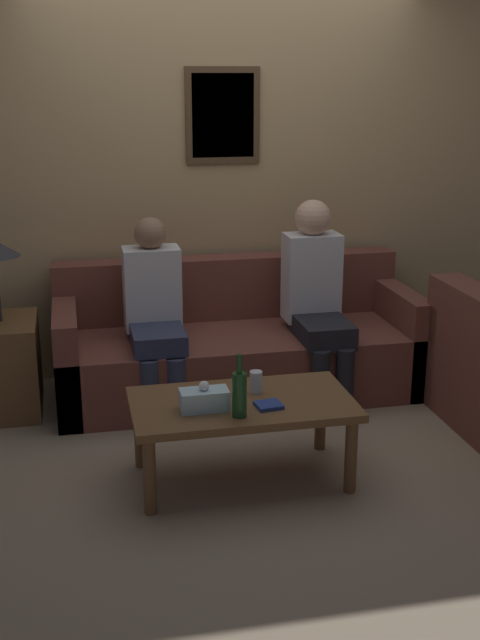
% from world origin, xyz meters
% --- Properties ---
extents(ground_plane, '(16.00, 16.00, 0.00)m').
position_xyz_m(ground_plane, '(0.00, 0.00, 0.00)').
color(ground_plane, gray).
extents(wall_back, '(9.00, 0.08, 2.60)m').
position_xyz_m(wall_back, '(0.00, 0.98, 1.30)').
color(wall_back, tan).
rests_on(wall_back, ground_plane).
extents(couch_main, '(2.26, 0.87, 0.81)m').
position_xyz_m(couch_main, '(0.00, 0.52, 0.28)').
color(couch_main, brown).
rests_on(couch_main, ground_plane).
extents(coffee_table, '(1.09, 0.60, 0.42)m').
position_xyz_m(coffee_table, '(-0.22, -0.67, 0.37)').
color(coffee_table, brown).
rests_on(coffee_table, ground_plane).
extents(wine_bottle, '(0.07, 0.07, 0.31)m').
position_xyz_m(wine_bottle, '(-0.27, -0.85, 0.54)').
color(wine_bottle, '#19421E').
rests_on(wine_bottle, coffee_table).
extents(drinking_glass, '(0.06, 0.06, 0.11)m').
position_xyz_m(drinking_glass, '(-0.13, -0.57, 0.48)').
color(drinking_glass, silver).
rests_on(drinking_glass, coffee_table).
extents(book_stack, '(0.13, 0.12, 0.02)m').
position_xyz_m(book_stack, '(-0.11, -0.77, 0.43)').
color(book_stack, navy).
rests_on(book_stack, coffee_table).
extents(tissue_box, '(0.23, 0.12, 0.15)m').
position_xyz_m(tissue_box, '(-0.42, -0.74, 0.47)').
color(tissue_box, silver).
rests_on(tissue_box, coffee_table).
extents(person_left, '(0.34, 0.61, 1.14)m').
position_xyz_m(person_left, '(-0.53, 0.38, 0.61)').
color(person_left, '#2D334C').
rests_on(person_left, ground_plane).
extents(person_right, '(0.34, 0.64, 1.22)m').
position_xyz_m(person_right, '(0.47, 0.36, 0.65)').
color(person_right, black).
rests_on(person_right, ground_plane).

